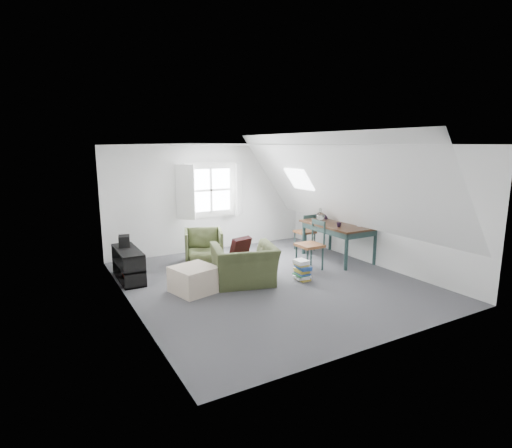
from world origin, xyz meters
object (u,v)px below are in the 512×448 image
dining_table (338,228)px  magazine_stack (302,270)px  dining_chair_far (306,231)px  armchair_far (204,263)px  ottoman (194,279)px  armchair_near (244,284)px  media_shelf (129,266)px  dining_chair_near (311,244)px

dining_table → magazine_stack: (-1.53, -0.78, -0.51)m
dining_chair_far → armchair_far: bearing=15.9°
dining_table → dining_chair_far: (-0.17, 0.96, -0.23)m
armchair_far → ottoman: ottoman is taller
dining_table → dining_chair_far: 1.01m
armchair_far → dining_table: (2.70, -1.19, 0.70)m
dining_table → magazine_stack: 1.78m
dining_chair_far → ottoman: bearing=42.6°
armchair_near → ottoman: ottoman is taller
ottoman → armchair_near: bearing=-4.1°
dining_table → magazine_stack: size_ratio=4.18×
armchair_near → media_shelf: media_shelf is taller
armchair_far → dining_chair_far: 2.59m
dining_chair_near → media_shelf: 3.58m
ottoman → magazine_stack: (1.99, -0.41, -0.03)m
armchair_far → dining_table: bearing=-4.0°
dining_chair_near → armchair_near: bearing=-82.7°
armchair_near → dining_chair_near: dining_chair_near is taller
dining_chair_far → magazine_stack: (-1.36, -1.74, -0.27)m
media_shelf → ottoman: bearing=-52.1°
armchair_near → media_shelf: size_ratio=0.96×
dining_chair_far → dining_chair_near: bearing=78.9°
armchair_near → dining_chair_near: (1.61, 0.13, 0.52)m
dining_chair_far → dining_chair_near: dining_chair_near is taller
dining_table → ottoman: bearing=-176.1°
dining_table → dining_chair_far: bearing=97.8°
dining_table → media_shelf: 4.45m
magazine_stack → dining_chair_far: bearing=52.0°
media_shelf → dining_chair_near: bearing=-15.7°
media_shelf → magazine_stack: bearing=-26.9°
armchair_far → dining_table: size_ratio=0.50×
armchair_near → dining_chair_far: bearing=-134.8°
dining_chair_near → media_shelf: bearing=-105.5°
armchair_far → dining_chair_near: dining_chair_near is taller
armchair_near → ottoman: bearing=11.0°
armchair_far → dining_chair_far: size_ratio=0.90×
armchair_near → ottoman: size_ratio=1.66×
armchair_near → armchair_far: (-0.13, 1.62, 0.00)m
armchair_near → armchair_far: 1.62m
ottoman → dining_chair_far: 3.61m
armchair_far → magazine_stack: magazine_stack is taller
armchair_far → magazine_stack: (1.17, -1.96, 0.19)m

